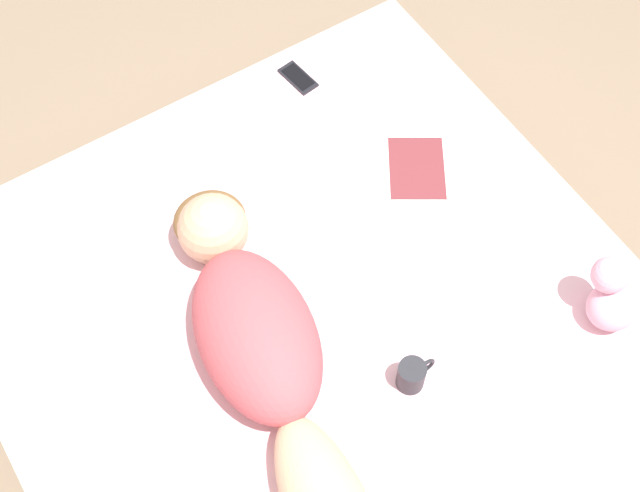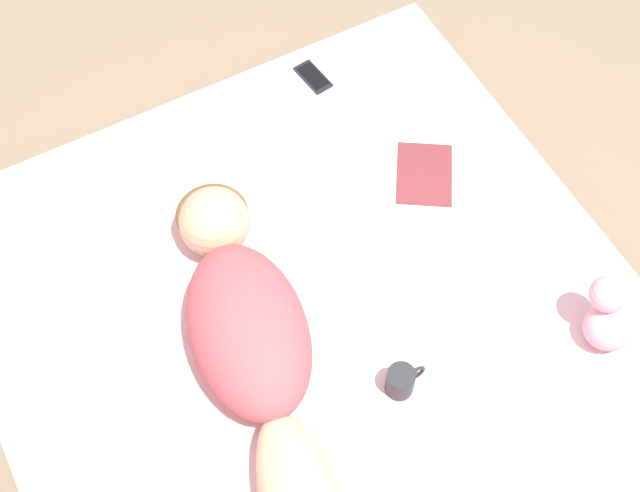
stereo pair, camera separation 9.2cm
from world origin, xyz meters
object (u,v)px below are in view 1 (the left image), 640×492
Objects in this scene: coffee_mug at (412,375)px; cell_phone at (298,78)px; person at (268,363)px; open_magazine at (376,169)px.

coffee_mug reaches higher than cell_phone.
person is 9.16× the size of cell_phone.
person is 0.37m from coffee_mug.
coffee_mug is (0.30, -0.21, -0.05)m from person.
open_magazine is at bearing 43.22° from person.
person is 11.47× the size of coffee_mug.
open_magazine and cell_phone have the same top height.
cell_phone is at bearing 124.17° from open_magazine.
open_magazine is at bearing 63.14° from coffee_mug.
person is 1.02m from cell_phone.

